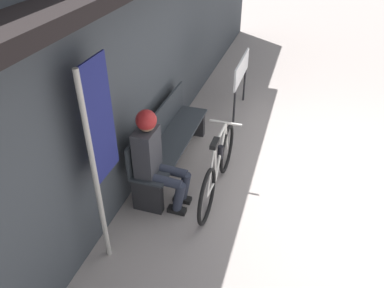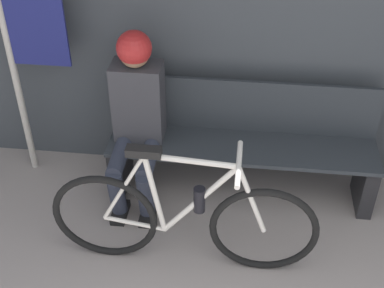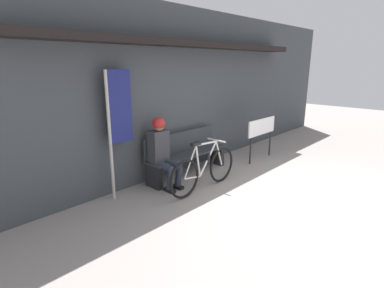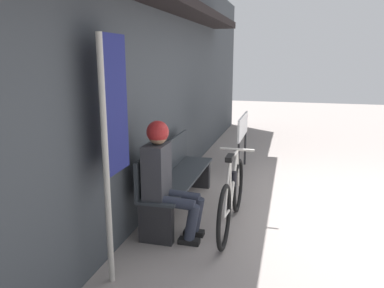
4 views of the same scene
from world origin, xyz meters
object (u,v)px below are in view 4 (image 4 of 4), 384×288
at_px(park_bench_near, 176,179).
at_px(banner_pole, 112,126).
at_px(person_seated, 165,172).
at_px(signboard, 243,130).
at_px(bicycle, 232,196).

distance_m(park_bench_near, banner_pole, 1.74).
distance_m(park_bench_near, person_seated, 0.80).
xyz_separation_m(park_bench_near, signboard, (1.83, -0.59, 0.31)).
relative_size(bicycle, signboard, 1.55).
relative_size(person_seated, signboard, 1.18).
relative_size(banner_pole, signboard, 1.94).
bearing_deg(signboard, park_bench_near, 162.28).
bearing_deg(bicycle, person_seated, 121.75).
bearing_deg(banner_pole, person_seated, -13.64).
xyz_separation_m(person_seated, signboard, (2.56, -0.48, -0.00)).
height_order(bicycle, banner_pole, banner_pole).
xyz_separation_m(bicycle, signboard, (2.16, 0.17, 0.35)).
distance_m(banner_pole, signboard, 3.43).
distance_m(bicycle, person_seated, 0.84).
height_order(bicycle, person_seated, person_seated).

